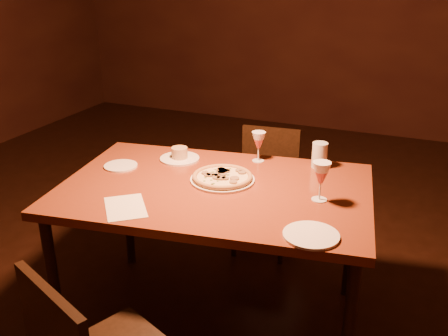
% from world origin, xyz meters
% --- Properties ---
extents(floor, '(7.00, 7.00, 0.00)m').
position_xyz_m(floor, '(0.00, 0.00, 0.00)').
color(floor, black).
rests_on(floor, ground).
extents(dining_table, '(1.59, 1.15, 0.79)m').
position_xyz_m(dining_table, '(0.28, -0.12, 0.72)').
color(dining_table, maroon).
rests_on(dining_table, floor).
extents(chair_far, '(0.42, 0.42, 0.79)m').
position_xyz_m(chair_far, '(0.26, 0.74, 0.45)').
color(chair_far, black).
rests_on(chair_far, floor).
extents(pizza_plate, '(0.32, 0.32, 0.03)m').
position_xyz_m(pizza_plate, '(0.29, -0.05, 0.81)').
color(pizza_plate, white).
rests_on(pizza_plate, dining_table).
extents(ramekin_saucer, '(0.21, 0.21, 0.07)m').
position_xyz_m(ramekin_saucer, '(-0.04, 0.13, 0.81)').
color(ramekin_saucer, white).
rests_on(ramekin_saucer, dining_table).
extents(wine_glass_far, '(0.07, 0.07, 0.16)m').
position_xyz_m(wine_glass_far, '(0.36, 0.27, 0.87)').
color(wine_glass_far, '#CB5455').
rests_on(wine_glass_far, dining_table).
extents(wine_glass_right, '(0.08, 0.08, 0.18)m').
position_xyz_m(wine_glass_right, '(0.77, -0.08, 0.88)').
color(wine_glass_right, '#CB5455').
rests_on(wine_glass_right, dining_table).
extents(water_tumbler, '(0.08, 0.08, 0.13)m').
position_xyz_m(water_tumbler, '(0.68, 0.31, 0.85)').
color(water_tumbler, silver).
rests_on(water_tumbler, dining_table).
extents(side_plate_left, '(0.17, 0.17, 0.01)m').
position_xyz_m(side_plate_left, '(-0.28, -0.08, 0.79)').
color(side_plate_left, white).
rests_on(side_plate_left, dining_table).
extents(side_plate_near, '(0.22, 0.22, 0.01)m').
position_xyz_m(side_plate_near, '(0.82, -0.41, 0.79)').
color(side_plate_near, white).
rests_on(side_plate_near, dining_table).
extents(menu_card, '(0.28, 0.30, 0.00)m').
position_xyz_m(menu_card, '(0.01, -0.48, 0.79)').
color(menu_card, white).
rests_on(menu_card, dining_table).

